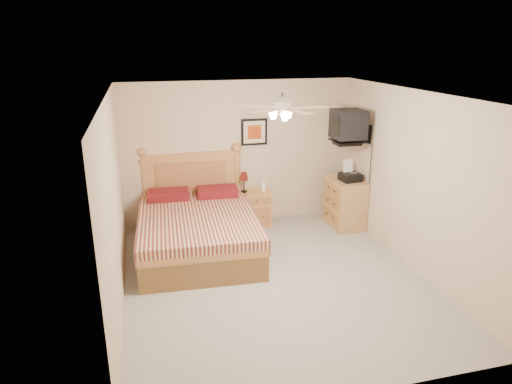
# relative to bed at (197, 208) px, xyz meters

# --- Properties ---
(floor) EXTENTS (4.50, 4.50, 0.00)m
(floor) POSITION_rel_bed_xyz_m (0.90, -1.12, -0.73)
(floor) COLOR #9D978E
(floor) RESTS_ON ground
(ceiling) EXTENTS (4.00, 4.50, 0.04)m
(ceiling) POSITION_rel_bed_xyz_m (0.90, -1.12, 1.77)
(ceiling) COLOR white
(ceiling) RESTS_ON ground
(wall_back) EXTENTS (4.00, 0.04, 2.50)m
(wall_back) POSITION_rel_bed_xyz_m (0.90, 1.13, 0.52)
(wall_back) COLOR beige
(wall_back) RESTS_ON ground
(wall_front) EXTENTS (4.00, 0.04, 2.50)m
(wall_front) POSITION_rel_bed_xyz_m (0.90, -3.37, 0.52)
(wall_front) COLOR beige
(wall_front) RESTS_ON ground
(wall_left) EXTENTS (0.04, 4.50, 2.50)m
(wall_left) POSITION_rel_bed_xyz_m (-1.10, -1.12, 0.52)
(wall_left) COLOR beige
(wall_left) RESTS_ON ground
(wall_right) EXTENTS (0.04, 4.50, 2.50)m
(wall_right) POSITION_rel_bed_xyz_m (2.90, -1.12, 0.52)
(wall_right) COLOR beige
(wall_right) RESTS_ON ground
(bed) EXTENTS (1.83, 2.34, 1.46)m
(bed) POSITION_rel_bed_xyz_m (0.00, 0.00, 0.00)
(bed) COLOR #BA8548
(bed) RESTS_ON ground
(nightstand) EXTENTS (0.60, 0.47, 0.61)m
(nightstand) POSITION_rel_bed_xyz_m (1.12, 0.88, -0.43)
(nightstand) COLOR #C5833B
(nightstand) RESTS_ON ground
(table_lamp) EXTENTS (0.25, 0.25, 0.36)m
(table_lamp) POSITION_rel_bed_xyz_m (0.93, 0.92, 0.05)
(table_lamp) COLOR #57100D
(table_lamp) RESTS_ON nightstand
(lotion_bottle) EXTENTS (0.11, 0.11, 0.22)m
(lotion_bottle) POSITION_rel_bed_xyz_m (1.27, 0.84, -0.01)
(lotion_bottle) COLOR white
(lotion_bottle) RESTS_ON nightstand
(framed_picture) EXTENTS (0.46, 0.04, 0.46)m
(framed_picture) POSITION_rel_bed_xyz_m (1.17, 1.11, 0.89)
(framed_picture) COLOR black
(framed_picture) RESTS_ON wall_back
(dresser) EXTENTS (0.52, 0.74, 0.86)m
(dresser) POSITION_rel_bed_xyz_m (2.63, 0.42, -0.30)
(dresser) COLOR tan
(dresser) RESTS_ON ground
(fax_machine) EXTENTS (0.35, 0.37, 0.34)m
(fax_machine) POSITION_rel_bed_xyz_m (2.65, 0.33, 0.30)
(fax_machine) COLOR black
(fax_machine) RESTS_ON dresser
(magazine_lower) EXTENTS (0.19, 0.25, 0.02)m
(magazine_lower) POSITION_rel_bed_xyz_m (2.59, 0.70, 0.14)
(magazine_lower) COLOR beige
(magazine_lower) RESTS_ON dresser
(magazine_upper) EXTENTS (0.20, 0.26, 0.02)m
(magazine_upper) POSITION_rel_bed_xyz_m (2.60, 0.70, 0.16)
(magazine_upper) COLOR tan
(magazine_upper) RESTS_ON magazine_lower
(wall_tv) EXTENTS (0.56, 0.46, 0.58)m
(wall_tv) POSITION_rel_bed_xyz_m (2.65, 0.22, 1.08)
(wall_tv) COLOR black
(wall_tv) RESTS_ON wall_right
(ceiling_fan) EXTENTS (1.14, 1.14, 0.28)m
(ceiling_fan) POSITION_rel_bed_xyz_m (0.90, -1.32, 1.63)
(ceiling_fan) COLOR white
(ceiling_fan) RESTS_ON ceiling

